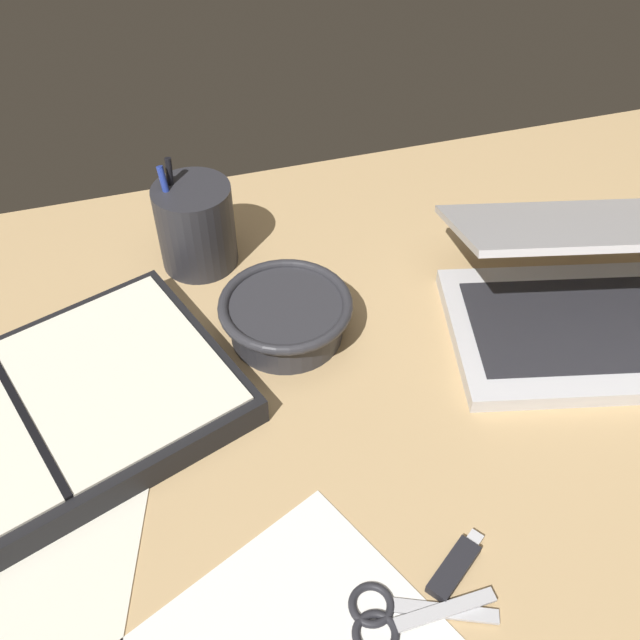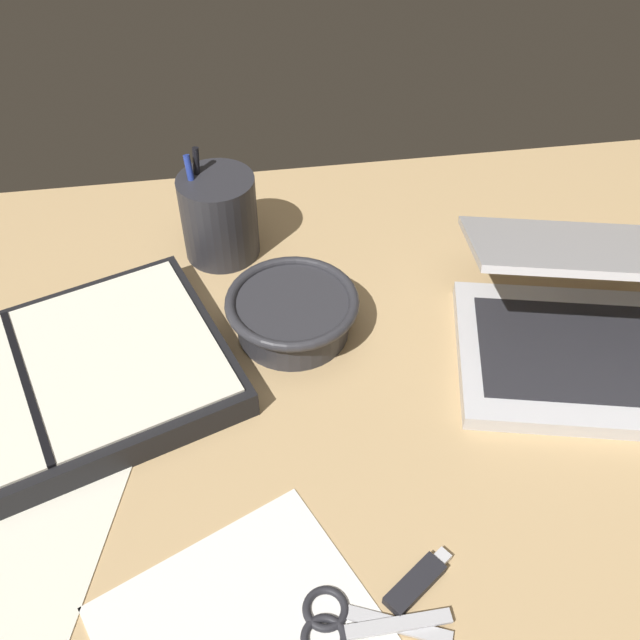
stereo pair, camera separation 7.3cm
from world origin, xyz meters
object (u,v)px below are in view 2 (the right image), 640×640
Objects in this scene: laptop at (627,322)px; planner at (30,393)px; pen_cup at (219,216)px; scissors at (341,624)px; bowl at (293,312)px.

planner is (-63.41, 1.91, -2.87)cm from laptop.
pen_cup reaches higher than scissors.
bowl is at bearing -6.17° from planner.
planner is 3.85× the size of scissors.
pen_cup is at bearing 27.58° from planner.
pen_cup reaches higher than planner.
pen_cup is at bearing 109.12° from scissors.
laptop reaches higher than scissors.
laptop is 36.40cm from bowl.
bowl reaches higher than planner.
bowl is 0.32× the size of planner.
bowl is (-35.34, 8.55, -1.69)cm from laptop.
pen_cup is 30.85cm from planner.
bowl reaches higher than scissors.
laptop reaches higher than planner.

